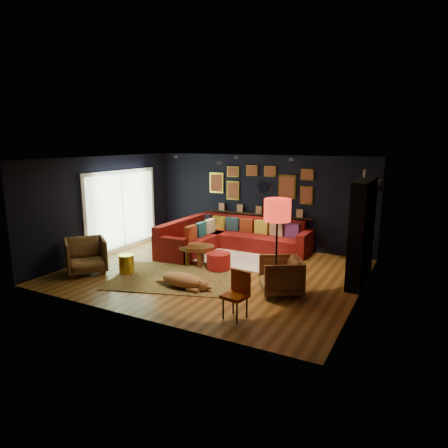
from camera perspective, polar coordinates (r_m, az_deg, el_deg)
The scene contains 20 objects.
floor at distance 9.34m, azimuth -1.55°, elevation -6.82°, with size 6.50×6.50×0.00m, color #9A642B.
room_walls at distance 8.95m, azimuth -1.60°, elevation 2.88°, with size 6.50×6.50×6.50m.
sectional at distance 11.05m, azimuth 0.25°, elevation -2.11°, with size 3.41×2.69×0.86m.
ledge at distance 11.45m, azimuth 5.01°, elevation 1.39°, with size 3.20×0.12×0.04m, color black.
gallery_wall at distance 11.36m, azimuth 5.10°, elevation 5.83°, with size 3.15×0.04×1.02m.
sunburst_mirror at distance 11.33m, azimuth 5.62°, elevation 5.26°, with size 0.47×0.16×0.47m.
fireplace at distance 8.92m, azimuth 19.03°, elevation -1.55°, with size 0.31×1.60×2.20m.
deer_head at distance 9.23m, azimuth 20.23°, elevation 5.30°, with size 0.50×0.28×0.45m.
sliding_door at distance 11.39m, azimuth -14.33°, elevation 1.93°, with size 0.06×2.80×2.20m.
ceiling_spots at distance 9.56m, azimuth 0.74°, elevation 9.28°, with size 3.30×2.50×0.06m.
shag_rug at distance 10.35m, azimuth 1.74°, elevation -4.84°, with size 2.24×1.63×0.03m, color silver.
leopard_rug at distance 8.98m, azimuth -6.81°, elevation -7.62°, with size 2.77×1.98×0.02m, color tan.
coffee_table at distance 9.73m, azimuth -3.88°, elevation -3.64°, with size 1.09×0.96×0.45m.
pouf at distance 9.42m, azimuth -0.78°, elevation -5.26°, with size 0.57×0.57×0.37m, color #A51B1B.
armchair_left at distance 9.68m, azimuth -19.14°, elevation -4.09°, with size 0.86×0.80×0.88m, color #C08248.
armchair_right at distance 8.01m, azimuth 8.12°, elevation -7.10°, with size 0.78×0.73×0.80m, color #C08248.
gold_stool at distance 9.45m, azimuth -13.76°, elevation -5.56°, with size 0.34×0.34×0.43m, color gold.
orange_chair at distance 6.88m, azimuth 1.93°, elevation -9.52°, with size 0.44×0.44×0.82m.
floor_lamp at distance 7.73m, azimuth 7.63°, elevation 1.48°, with size 0.52×0.52×1.90m.
dog at distance 8.34m, azimuth -6.02°, elevation -7.58°, with size 1.30×0.64×0.41m, color #C7864C, non-canonical shape.
Camera 1 is at (4.34, -7.71, 2.98)m, focal length 32.00 mm.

